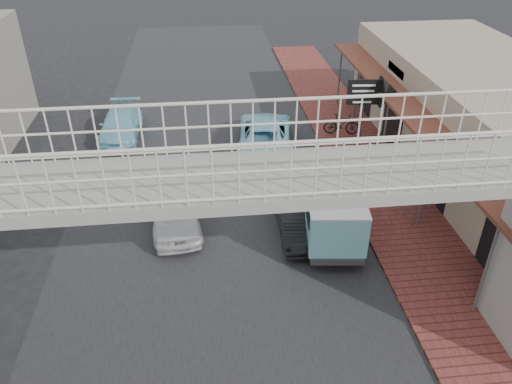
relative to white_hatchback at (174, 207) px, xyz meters
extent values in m
plane|color=black|center=(1.29, -2.06, -0.67)|extent=(120.00, 120.00, 0.00)
cube|color=black|center=(1.29, -2.06, -0.66)|extent=(10.00, 60.00, 0.01)
cube|color=brown|center=(7.79, 0.94, -0.62)|extent=(3.00, 40.00, 0.10)
cube|color=gray|center=(12.29, 1.94, 1.33)|extent=(6.00, 18.00, 4.00)
cube|color=brown|center=(8.99, 1.94, 2.23)|extent=(1.80, 18.00, 0.12)
cube|color=silver|center=(9.34, 5.44, 2.63)|extent=(0.08, 2.60, 0.90)
cube|color=#B21914|center=(9.34, -1.06, 2.63)|extent=(0.08, 2.20, 0.80)
cube|color=gray|center=(1.29, -6.06, 4.45)|extent=(14.00, 2.00, 0.24)
cube|color=beige|center=(1.29, -5.11, 5.12)|extent=(14.00, 0.08, 1.10)
cube|color=beige|center=(1.29, -7.01, 5.12)|extent=(14.00, 0.08, 1.10)
imported|color=silver|center=(0.00, 0.00, 0.00)|extent=(2.00, 4.07, 1.34)
imported|color=black|center=(4.14, -0.65, -0.01)|extent=(1.46, 4.00, 1.31)
imported|color=#7EC5DB|center=(3.79, 5.45, 0.01)|extent=(2.92, 5.17, 1.36)
imported|color=#79C0D1|center=(-2.61, 7.29, -0.07)|extent=(1.80, 4.17, 1.20)
cylinder|color=black|center=(4.46, 0.25, -0.32)|extent=(0.32, 0.72, 0.70)
cylinder|color=black|center=(6.01, 0.08, -0.32)|extent=(0.32, 0.72, 0.70)
cylinder|color=black|center=(4.16, -2.43, -0.32)|extent=(0.32, 0.72, 0.70)
cylinder|color=black|center=(5.71, -2.61, -0.32)|extent=(0.32, 0.72, 0.70)
cube|color=#74C1CA|center=(5.05, -1.48, 0.51)|extent=(2.05, 3.37, 1.35)
cube|color=#74C1CA|center=(5.26, 0.36, 0.28)|extent=(1.71, 1.08, 0.90)
cube|color=black|center=(5.05, -1.48, 0.88)|extent=(2.02, 2.78, 0.50)
cube|color=silver|center=(5.05, -1.48, 1.21)|extent=(2.07, 3.38, 0.06)
imported|color=black|center=(7.68, 1.60, -0.05)|extent=(1.96, 0.69, 1.03)
imported|color=black|center=(7.42, 6.24, -0.08)|extent=(1.67, 0.76, 0.97)
cylinder|color=#59595B|center=(7.90, -0.60, 0.51)|extent=(0.04, 0.04, 2.15)
cylinder|color=#59595B|center=(8.41, -0.57, 0.51)|extent=(0.04, 0.04, 2.15)
cylinder|color=#59595B|center=(7.94, -1.11, 0.51)|extent=(0.04, 0.04, 2.15)
cylinder|color=#59595B|center=(8.45, -1.08, 0.51)|extent=(0.04, 0.04, 2.15)
cylinder|color=silver|center=(8.18, -0.84, 1.94)|extent=(0.71, 0.29, 0.70)
cylinder|color=beige|center=(8.19, -0.97, 1.94)|extent=(0.61, 0.06, 0.61)
cylinder|color=beige|center=(8.17, -0.71, 1.94)|extent=(0.61, 0.06, 0.61)
cylinder|color=#59595B|center=(7.53, 3.99, 1.09)|extent=(0.11, 0.11, 3.31)
cube|color=black|center=(7.53, 3.96, 2.29)|extent=(1.37, 0.18, 1.03)
cone|color=black|center=(8.50, 3.88, 2.29)|extent=(0.79, 1.31, 1.26)
cube|color=white|center=(7.47, 3.92, 2.23)|extent=(0.91, 0.08, 0.69)
camera|label=1|loc=(1.21, -14.20, 9.24)|focal=35.00mm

